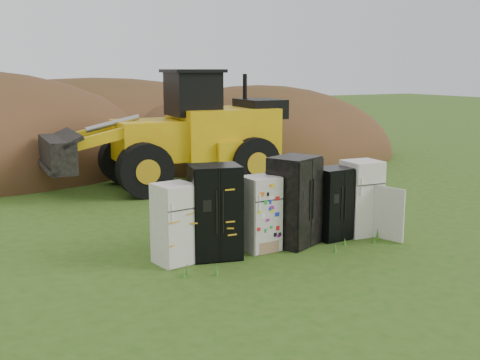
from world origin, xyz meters
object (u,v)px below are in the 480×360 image
Objects in this scene: fridge_black_side at (215,212)px; wheel_loader at (165,129)px; fridge_leftmost at (174,224)px; fridge_black_right at (332,203)px; fridge_sticker at (260,214)px; fridge_dark_mid at (294,201)px; fridge_open_door at (361,198)px.

wheel_loader reaches higher than fridge_black_side.
fridge_black_right is (3.87, -0.01, 0.01)m from fridge_leftmost.
fridge_black_side is 7.73m from wheel_loader.
fridge_black_side is 1.18× the size of fridge_black_right.
fridge_sticker is 0.20× the size of wheel_loader.
fridge_dark_mid is (0.85, -0.01, 0.18)m from fridge_sticker.
wheel_loader is (0.69, 7.45, 1.11)m from fridge_sticker.
fridge_dark_mid reaches higher than fridge_open_door.
fridge_dark_mid is 1.20× the size of fridge_black_right.
fridge_leftmost is 4.66m from fridge_open_door.
fridge_black_side is at bearing -12.53° from fridge_leftmost.
fridge_sticker is at bearing 13.67° from fridge_black_side.
wheel_loader is at bearing 108.38° from fridge_open_door.
fridge_open_door is (0.80, -0.03, 0.06)m from fridge_black_right.
fridge_sticker is 2.71m from fridge_open_door.
fridge_sticker is at bearing -92.57° from wheel_loader.
fridge_dark_mid is 1.08m from fridge_black_right.
fridge_open_door is at bearing 12.79° from fridge_black_side.
fridge_open_door is at bearing -4.12° from fridge_sticker.
fridge_black_right reaches higher than fridge_leftmost.
fridge_black_side is at bearing 176.46° from fridge_black_right.
fridge_leftmost is 0.99× the size of fridge_black_right.
fridge_black_right is (1.06, 0.03, -0.17)m from fridge_dark_mid.
fridge_dark_mid reaches higher than fridge_black_right.
fridge_leftmost is 3.87m from fridge_black_right.
fridge_leftmost reaches higher than fridge_sticker.
wheel_loader reaches higher than fridge_sticker.
fridge_open_door is at bearing -72.12° from wheel_loader.
fridge_dark_mid is 1.13× the size of fridge_open_door.
wheel_loader is (-0.16, 7.46, 0.93)m from fridge_dark_mid.
fridge_sticker is 0.92× the size of fridge_open_door.
fridge_black_side is (0.88, -0.05, 0.16)m from fridge_leftmost.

